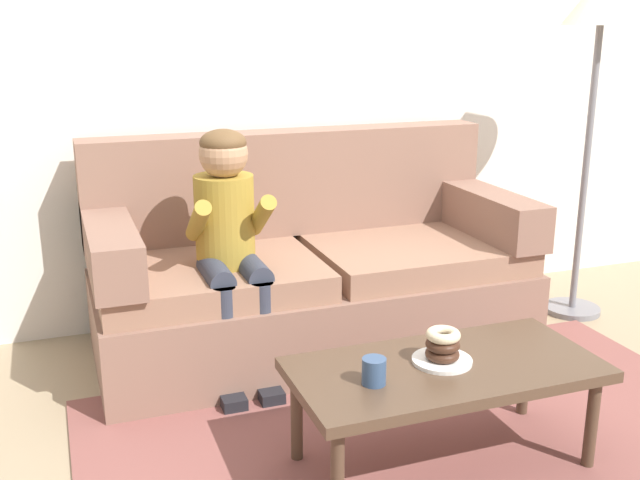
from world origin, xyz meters
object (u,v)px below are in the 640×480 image
at_px(person_child, 229,231).
at_px(mug, 374,371).
at_px(couch, 309,274).
at_px(toy_controller, 505,382).
at_px(floor_lamp, 600,28).
at_px(coffee_table, 445,375).
at_px(donut, 442,354).

xyz_separation_m(person_child, mug, (0.23, -1.01, -0.23)).
xyz_separation_m(couch, toy_controller, (0.64, -0.74, -0.33)).
xyz_separation_m(couch, floor_lamp, (1.50, -0.11, 1.15)).
relative_size(couch, toy_controller, 9.05).
xyz_separation_m(coffee_table, person_child, (-0.53, 0.96, 0.32)).
xyz_separation_m(coffee_table, toy_controller, (0.55, 0.43, -0.33)).
bearing_deg(toy_controller, floor_lamp, 68.01).
bearing_deg(donut, toy_controller, 36.39).
height_order(couch, floor_lamp, floor_lamp).
xyz_separation_m(person_child, donut, (0.52, -0.94, -0.25)).
distance_m(mug, floor_lamp, 2.30).
xyz_separation_m(donut, mug, (-0.29, -0.07, 0.01)).
relative_size(couch, floor_lamp, 1.15).
relative_size(donut, floor_lamp, 0.07).
bearing_deg(toy_controller, couch, 162.06).
distance_m(person_child, mug, 1.06).
height_order(donut, mug, mug).
bearing_deg(coffee_table, toy_controller, 37.91).
height_order(mug, toy_controller, mug).
xyz_separation_m(donut, toy_controller, (0.56, 0.41, -0.40)).
bearing_deg(mug, couch, 80.52).
relative_size(couch, person_child, 1.86).
distance_m(donut, toy_controller, 0.80).
height_order(couch, donut, couch).
bearing_deg(floor_lamp, person_child, -176.82).
xyz_separation_m(person_child, floor_lamp, (1.93, 0.11, 0.83)).
relative_size(mug, toy_controller, 0.40).
relative_size(toy_controller, floor_lamp, 0.13).
bearing_deg(donut, coffee_table, -76.70).
relative_size(mug, floor_lamp, 0.05).
xyz_separation_m(mug, floor_lamp, (1.70, 1.11, 1.07)).
height_order(person_child, floor_lamp, floor_lamp).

